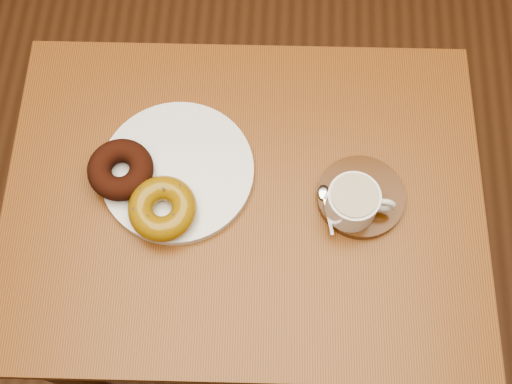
{
  "coord_description": "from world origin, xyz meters",
  "views": [
    {
      "loc": [
        0.02,
        -0.41,
        1.72
      ],
      "look_at": [
        0.0,
        -0.02,
        0.76
      ],
      "focal_mm": 45.0,
      "sensor_mm": 36.0,
      "label": 1
    }
  ],
  "objects_px": {
    "cafe_table": "(245,220)",
    "coffee_cup": "(353,202)",
    "donut_plate": "(177,171)",
    "saucer": "(361,197)"
  },
  "relations": [
    {
      "from": "cafe_table",
      "to": "donut_plate",
      "type": "relative_size",
      "value": 3.18
    },
    {
      "from": "donut_plate",
      "to": "coffee_cup",
      "type": "bearing_deg",
      "value": -10.64
    },
    {
      "from": "cafe_table",
      "to": "coffee_cup",
      "type": "distance_m",
      "value": 0.24
    },
    {
      "from": "cafe_table",
      "to": "coffee_cup",
      "type": "relative_size",
      "value": 7.38
    },
    {
      "from": "coffee_cup",
      "to": "saucer",
      "type": "bearing_deg",
      "value": 58.7
    },
    {
      "from": "saucer",
      "to": "coffee_cup",
      "type": "height_order",
      "value": "coffee_cup"
    },
    {
      "from": "donut_plate",
      "to": "coffee_cup",
      "type": "relative_size",
      "value": 2.33
    },
    {
      "from": "saucer",
      "to": "coffee_cup",
      "type": "relative_size",
      "value": 1.31
    },
    {
      "from": "donut_plate",
      "to": "saucer",
      "type": "height_order",
      "value": "same"
    },
    {
      "from": "donut_plate",
      "to": "saucer",
      "type": "bearing_deg",
      "value": -5.62
    }
  ]
}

